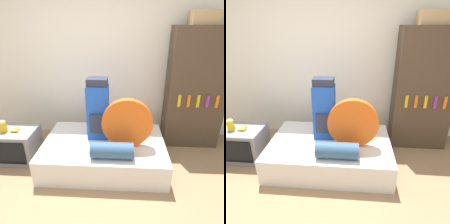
# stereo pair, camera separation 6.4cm
# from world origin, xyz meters

# --- Properties ---
(ground_plane) EXTENTS (16.00, 16.00, 0.00)m
(ground_plane) POSITION_xyz_m (0.00, 0.00, 0.00)
(ground_plane) COLOR #997551
(wall_back) EXTENTS (8.00, 0.05, 2.60)m
(wall_back) POSITION_xyz_m (0.00, 1.84, 1.30)
(wall_back) COLOR silver
(wall_back) RESTS_ON ground_plane
(bed) EXTENTS (1.69, 1.11, 0.36)m
(bed) POSITION_xyz_m (0.17, 0.90, 0.18)
(bed) COLOR silver
(bed) RESTS_ON ground_plane
(backpack) EXTENTS (0.30, 0.25, 0.87)m
(backpack) POSITION_xyz_m (0.08, 1.01, 0.79)
(backpack) COLOR blue
(backpack) RESTS_ON bed
(tent_bag) EXTENTS (0.67, 0.09, 0.67)m
(tent_bag) POSITION_xyz_m (0.48, 0.81, 0.70)
(tent_bag) COLOR #E05B19
(tent_bag) RESTS_ON bed
(sleeping_roll) EXTENTS (0.52, 0.20, 0.20)m
(sleeping_roll) POSITION_xyz_m (0.30, 0.52, 0.47)
(sleeping_roll) COLOR #33567A
(sleeping_roll) RESTS_ON bed
(television) EXTENTS (0.60, 0.51, 0.47)m
(television) POSITION_xyz_m (-1.15, 0.93, 0.24)
(television) COLOR gray
(television) RESTS_ON ground_plane
(canister) EXTENTS (0.09, 0.09, 0.17)m
(canister) POSITION_xyz_m (-1.27, 0.90, 0.55)
(canister) COLOR gold
(canister) RESTS_ON television
(banana_bunch) EXTENTS (0.13, 0.17, 0.04)m
(banana_bunch) POSITION_xyz_m (-1.12, 0.94, 0.49)
(banana_bunch) COLOR yellow
(banana_bunch) RESTS_ON television
(bookshelf) EXTENTS (0.87, 0.39, 1.87)m
(bookshelf) POSITION_xyz_m (1.54, 1.55, 0.93)
(bookshelf) COLOR #473828
(bookshelf) RESTS_ON ground_plane
(cardboard_box) EXTENTS (0.36, 0.28, 0.19)m
(cardboard_box) POSITION_xyz_m (1.50, 1.58, 1.96)
(cardboard_box) COLOR tan
(cardboard_box) RESTS_ON bookshelf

